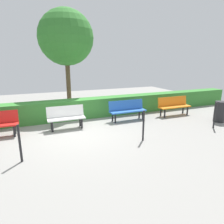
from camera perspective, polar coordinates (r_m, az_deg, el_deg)
ground_plane at (r=7.33m, az=-10.22°, el=-5.82°), size 19.91×19.91×0.00m
bench_orange at (r=9.82m, az=17.26°, el=1.92°), size 1.61×0.48×0.86m
bench_blue at (r=8.60m, az=4.37°, el=0.80°), size 1.61×0.47×0.86m
bench_white at (r=7.70m, az=-13.04°, el=-1.22°), size 1.39×0.49×0.86m
hedge_row at (r=9.16m, az=-5.97°, el=1.28°), size 15.91×0.71×0.86m
tree_near at (r=10.65m, az=-13.06°, el=20.01°), size 2.71×2.71×4.97m
railing_post_near at (r=8.51m, az=27.39°, el=-0.86°), size 0.06×0.06×1.00m
railing_post_mid at (r=6.45m, az=8.99°, el=-3.90°), size 0.06×0.06×1.00m
railing_post_far at (r=5.57m, az=-24.91°, el=-8.21°), size 0.06×0.06×1.00m
trash_bin at (r=9.51m, az=28.49°, el=0.09°), size 0.44×0.44×0.87m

